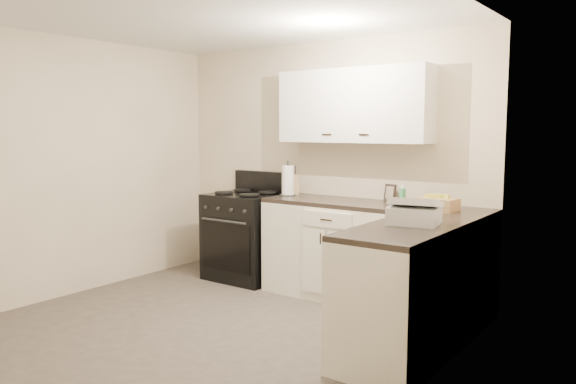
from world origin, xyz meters
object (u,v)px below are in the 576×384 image
Objects in this scene: paper_towel at (288,181)px; stove at (246,237)px; knife_block at (293,184)px; wicker_basket at (438,204)px; countertop_grill at (414,215)px.

stove is at bearing -172.70° from paper_towel.
knife_block is (0.51, 0.15, 0.59)m from stove.
knife_block is 0.67× the size of wicker_basket.
countertop_grill reaches higher than wicker_basket.
wicker_basket is at bearing -4.47° from paper_towel.
knife_block is at bearing 90.00° from paper_towel.
paper_towel is 1.97m from countertop_grill.
paper_towel is (0.51, 0.07, 0.63)m from stove.
paper_towel is at bearing 142.95° from countertop_grill.
paper_towel is 0.89× the size of countertop_grill.
stove is 0.82m from paper_towel.
paper_towel reaches higher than knife_block.
knife_block is at bearing 172.61° from wicker_basket.
paper_towel is at bearing 175.53° from wicker_basket.
wicker_basket is 0.75m from countertop_grill.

